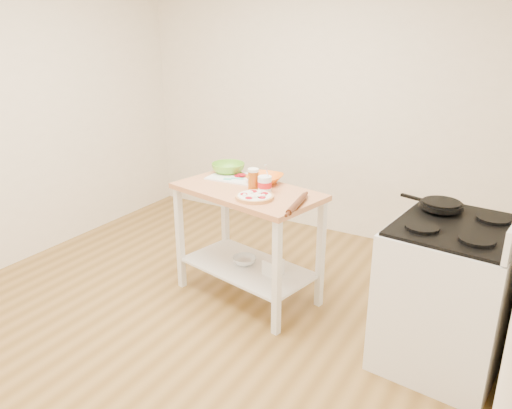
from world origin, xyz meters
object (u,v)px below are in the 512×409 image
at_px(skillet, 440,205).
at_px(beer_pint, 253,179).
at_px(knife, 236,171).
at_px(cutting_board, 235,177).
at_px(rolling_pin, 297,204).
at_px(shelf_bin, 273,267).
at_px(yogurt_tub, 265,184).
at_px(spatula, 233,179).
at_px(orange_bowl, 265,179).
at_px(green_bowl, 228,168).
at_px(pizza, 255,196).
at_px(prep_island, 248,221).
at_px(gas_stove, 448,294).
at_px(shelf_glass_bowl, 245,261).

distance_m(skillet, beer_pint, 1.31).
bearing_deg(knife, cutting_board, -36.25).
distance_m(skillet, rolling_pin, 0.92).
relative_size(rolling_pin, shelf_bin, 3.01).
relative_size(skillet, yogurt_tub, 1.90).
height_order(cutting_board, beer_pint, beer_pint).
distance_m(spatula, knife, 0.22).
height_order(orange_bowl, green_bowl, green_bowl).
height_order(pizza, cutting_board, pizza).
relative_size(skillet, rolling_pin, 1.12).
relative_size(prep_island, spatula, 8.50).
height_order(beer_pint, rolling_pin, beer_pint).
distance_m(skillet, orange_bowl, 1.32).
distance_m(prep_island, rolling_pin, 0.59).
xyz_separation_m(gas_stove, yogurt_tub, (-1.35, 0.05, 0.49)).
xyz_separation_m(gas_stove, beer_pint, (-1.45, 0.06, 0.51)).
relative_size(gas_stove, shelf_bin, 9.00).
height_order(pizza, rolling_pin, pizza).
xyz_separation_m(gas_stove, spatula, (-1.71, 0.17, 0.44)).
xyz_separation_m(yogurt_tub, shelf_bin, (0.09, -0.02, -0.64)).
bearing_deg(spatula, green_bowl, 114.62).
relative_size(spatula, green_bowl, 0.52).
relative_size(prep_island, rolling_pin, 3.26).
xyz_separation_m(skillet, beer_pint, (-1.31, -0.14, 0.01)).
xyz_separation_m(pizza, cutting_board, (-0.39, 0.36, -0.01)).
xyz_separation_m(gas_stove, rolling_pin, (-1.01, -0.11, 0.45)).
xyz_separation_m(gas_stove, green_bowl, (-1.85, 0.33, 0.47)).
distance_m(orange_bowl, rolling_pin, 0.58).
height_order(yogurt_tub, shelf_glass_bowl, yogurt_tub).
bearing_deg(gas_stove, knife, 174.41).
bearing_deg(beer_pint, shelf_glass_bowl, 173.93).
height_order(pizza, spatula, pizza).
distance_m(orange_bowl, yogurt_tub, 0.24).
distance_m(gas_stove, beer_pint, 1.54).
bearing_deg(rolling_pin, skillet, 19.75).
xyz_separation_m(pizza, rolling_pin, (0.33, -0.00, 0.01)).
height_order(gas_stove, shelf_glass_bowl, gas_stove).
distance_m(cutting_board, spatula, 0.08).
relative_size(beer_pint, rolling_pin, 0.44).
height_order(pizza, shelf_glass_bowl, pizza).
bearing_deg(knife, rolling_pin, -6.02).
bearing_deg(knife, prep_island, -21.39).
bearing_deg(pizza, knife, 133.66).
bearing_deg(beer_pint, spatula, 155.73).
relative_size(knife, rolling_pin, 0.70).
bearing_deg(beer_pint, orange_bowl, 92.83).
relative_size(cutting_board, yogurt_tub, 1.90).
bearing_deg(prep_island, rolling_pin, -18.52).
bearing_deg(green_bowl, orange_bowl, -11.42).
distance_m(prep_island, orange_bowl, 0.35).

